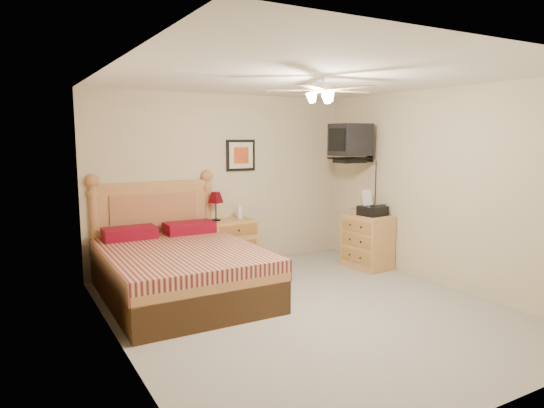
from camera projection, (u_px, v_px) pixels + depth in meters
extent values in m
plane|color=gray|center=(309.00, 311.00, 5.32)|extent=(4.50, 4.50, 0.00)
cube|color=white|center=(312.00, 77.00, 4.97)|extent=(4.00, 4.50, 0.04)
cube|color=#BEB08C|center=(224.00, 181.00, 7.08)|extent=(4.00, 0.04, 2.50)
cube|color=#BEB08C|center=(501.00, 235.00, 3.21)|extent=(4.00, 0.04, 2.50)
cube|color=#BEB08C|center=(118.00, 213.00, 4.17)|extent=(0.04, 4.50, 2.50)
cube|color=#BEB08C|center=(441.00, 188.00, 6.13)|extent=(0.04, 4.50, 2.50)
cube|color=#BD7A3F|center=(231.00, 244.00, 6.99)|extent=(0.67, 0.51, 0.71)
imported|color=silver|center=(240.00, 211.00, 7.02)|extent=(0.11, 0.11, 0.24)
cube|color=black|center=(241.00, 155.00, 7.15)|extent=(0.46, 0.04, 0.46)
cube|color=#A47E49|center=(367.00, 241.00, 7.03)|extent=(0.51, 0.69, 0.78)
imported|color=#BEB295|center=(356.00, 212.00, 7.20)|extent=(0.26, 0.29, 0.02)
imported|color=gray|center=(357.00, 210.00, 7.20)|extent=(0.26, 0.29, 0.02)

